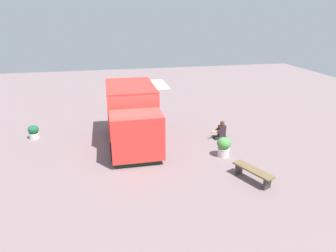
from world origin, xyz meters
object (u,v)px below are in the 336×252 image
object	(u,v)px
planter_flowering_near	(34,132)
planter_flowering_far	(224,146)
food_truck	(132,117)
plaza_bench	(253,172)
person_customer	(221,132)

from	to	relation	value
planter_flowering_near	planter_flowering_far	size ratio (longest dim) A/B	0.78
food_truck	planter_flowering_far	xyz separation A→B (m)	(-3.52, 2.15, -0.77)
planter_flowering_far	plaza_bench	world-z (taller)	planter_flowering_far
food_truck	planter_flowering_far	bearing A→B (deg)	148.55
plaza_bench	person_customer	bearing A→B (deg)	-95.02
planter_flowering_near	planter_flowering_far	xyz separation A→B (m)	(-8.08, 3.64, 0.12)
person_customer	planter_flowering_near	distance (m)	8.87
planter_flowering_far	plaza_bench	size ratio (longest dim) A/B	0.53
person_customer	planter_flowering_far	size ratio (longest dim) A/B	1.05
person_customer	food_truck	bearing A→B (deg)	-5.07
food_truck	person_customer	bearing A→B (deg)	174.93
food_truck	planter_flowering_near	bearing A→B (deg)	-18.08
food_truck	plaza_bench	distance (m)	5.71
plaza_bench	food_truck	bearing A→B (deg)	-47.96
person_customer	planter_flowering_near	size ratio (longest dim) A/B	1.35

